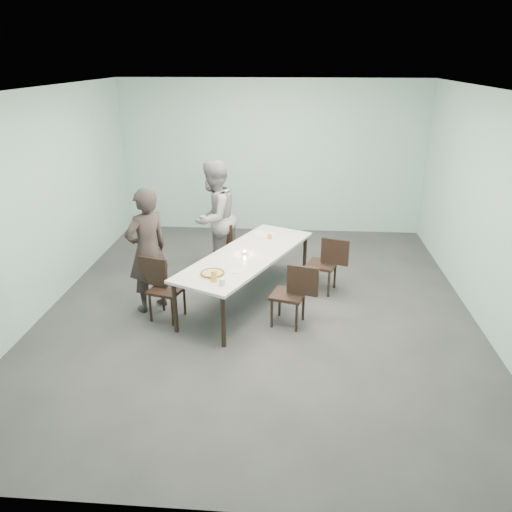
# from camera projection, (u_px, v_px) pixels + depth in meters

# --- Properties ---
(ground) EXTENTS (7.00, 7.00, 0.00)m
(ground) POSITION_uv_depth(u_px,v_px,m) (259.00, 307.00, 7.22)
(ground) COLOR #333335
(ground) RESTS_ON ground
(room_shell) EXTENTS (6.02, 7.02, 3.01)m
(room_shell) POSITION_uv_depth(u_px,v_px,m) (259.00, 168.00, 6.46)
(room_shell) COLOR #A2CDC9
(room_shell) RESTS_ON ground
(table) EXTENTS (1.91, 2.74, 0.75)m
(table) POSITION_uv_depth(u_px,v_px,m) (247.00, 258.00, 7.14)
(table) COLOR white
(table) RESTS_ON ground
(chair_near_left) EXTENTS (0.65, 0.52, 0.87)m
(chair_near_left) POSITION_uv_depth(u_px,v_px,m) (161.00, 284.00, 6.77)
(chair_near_left) COLOR black
(chair_near_left) RESTS_ON ground
(chair_far_left) EXTENTS (0.63, 0.59, 0.87)m
(chair_far_left) POSITION_uv_depth(u_px,v_px,m) (227.00, 246.00, 8.14)
(chair_far_left) COLOR black
(chair_far_left) RESTS_ON ground
(chair_near_right) EXTENTS (0.65, 0.52, 0.87)m
(chair_near_right) POSITION_uv_depth(u_px,v_px,m) (294.00, 291.00, 6.57)
(chair_near_right) COLOR black
(chair_near_right) RESTS_ON ground
(chair_far_right) EXTENTS (0.65, 0.54, 0.87)m
(chair_far_right) POSITION_uv_depth(u_px,v_px,m) (327.00, 261.00, 7.52)
(chair_far_right) COLOR black
(chair_far_right) RESTS_ON ground
(diner_near) EXTENTS (0.74, 0.76, 1.77)m
(diner_near) POSITION_uv_depth(u_px,v_px,m) (147.00, 251.00, 6.87)
(diner_near) COLOR black
(diner_near) RESTS_ON ground
(diner_far) EXTENTS (1.02, 1.12, 1.87)m
(diner_far) POSITION_uv_depth(u_px,v_px,m) (214.00, 218.00, 8.09)
(diner_far) COLOR gray
(diner_far) RESTS_ON ground
(pizza) EXTENTS (0.34, 0.34, 0.04)m
(pizza) POSITION_uv_depth(u_px,v_px,m) (212.00, 273.00, 6.44)
(pizza) COLOR white
(pizza) RESTS_ON table
(side_plate) EXTENTS (0.18, 0.18, 0.01)m
(side_plate) POSITION_uv_depth(u_px,v_px,m) (235.00, 271.00, 6.55)
(side_plate) COLOR white
(side_plate) RESTS_ON table
(beer_glass) EXTENTS (0.08, 0.08, 0.15)m
(beer_glass) POSITION_uv_depth(u_px,v_px,m) (214.00, 276.00, 6.22)
(beer_glass) COLOR gold
(beer_glass) RESTS_ON table
(water_tumbler) EXTENTS (0.08, 0.08, 0.09)m
(water_tumbler) POSITION_uv_depth(u_px,v_px,m) (222.00, 282.00, 6.13)
(water_tumbler) COLOR silver
(water_tumbler) RESTS_ON table
(tealight) EXTENTS (0.06, 0.06, 0.05)m
(tealight) POSITION_uv_depth(u_px,v_px,m) (245.00, 253.00, 7.11)
(tealight) COLOR silver
(tealight) RESTS_ON table
(amber_tumbler) EXTENTS (0.07, 0.07, 0.08)m
(amber_tumbler) POSITION_uv_depth(u_px,v_px,m) (270.00, 236.00, 7.70)
(amber_tumbler) COLOR gold
(amber_tumbler) RESTS_ON table
(menu) EXTENTS (0.36, 0.33, 0.01)m
(menu) POSITION_uv_depth(u_px,v_px,m) (264.00, 234.00, 7.92)
(menu) COLOR silver
(menu) RESTS_ON table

